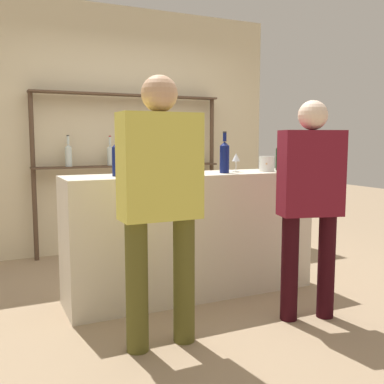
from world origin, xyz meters
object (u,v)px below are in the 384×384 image
wine_glass (236,158)px  counter_bottle_1 (191,157)px  cork_jar (267,164)px  counter_bottle_3 (225,156)px  counter_bottle_0 (132,159)px  counter_bottle_2 (281,156)px  customer_left (160,193)px  customer_right (310,194)px  counter_bottle_4 (118,158)px

wine_glass → counter_bottle_1: bearing=179.8°
cork_jar → counter_bottle_1: bearing=175.4°
counter_bottle_3 → counter_bottle_0: bearing=165.3°
wine_glass → counter_bottle_2: bearing=-0.7°
counter_bottle_3 → wine_glass: counter_bottle_3 is taller
counter_bottle_2 → wine_glass: 0.46m
counter_bottle_1 → customer_left: (-0.57, -0.78, -0.19)m
counter_bottle_1 → counter_bottle_2: (0.89, -0.01, -0.01)m
wine_glass → cork_jar: wine_glass is taller
wine_glass → customer_right: bearing=-81.7°
counter_bottle_2 → counter_bottle_4: size_ratio=0.92×
cork_jar → customer_right: (-0.16, -0.77, -0.17)m
counter_bottle_4 → wine_glass: 1.04m
counter_bottle_4 → customer_left: (0.04, -0.78, -0.19)m
counter_bottle_3 → counter_bottle_4: bearing=175.7°
counter_bottle_0 → counter_bottle_4: (-0.16, -0.13, 0.02)m
counter_bottle_0 → customer_right: 1.40m
counter_bottle_4 → cork_jar: 1.32m
counter_bottle_4 → counter_bottle_0: bearing=38.6°
counter_bottle_2 → customer_left: 1.66m
counter_bottle_2 → cork_jar: (-0.18, -0.05, -0.06)m
counter_bottle_3 → counter_bottle_1: bearing=165.6°
counter_bottle_4 → customer_right: (1.16, -0.82, -0.24)m
wine_glass → customer_left: size_ratio=0.10×
counter_bottle_2 → counter_bottle_0: bearing=174.6°
counter_bottle_3 → cork_jar: size_ratio=2.59×
counter_bottle_0 → counter_bottle_3: size_ratio=0.94×
counter_bottle_4 → counter_bottle_1: bearing=0.4°
counter_bottle_2 → customer_left: (-1.46, -0.78, -0.17)m
counter_bottle_1 → counter_bottle_2: size_ratio=1.07×
counter_bottle_4 → customer_right: customer_right is taller
counter_bottle_2 → cork_jar: size_ratio=2.55×
wine_glass → customer_right: size_ratio=0.10×
counter_bottle_3 → counter_bottle_4: counter_bottle_4 is taller
counter_bottle_0 → cork_jar: (1.16, -0.18, -0.06)m
counter_bottle_0 → counter_bottle_1: size_ratio=0.90×
counter_bottle_0 → counter_bottle_3: (0.73, -0.19, 0.01)m
cork_jar → wine_glass: bearing=168.9°
cork_jar → customer_right: 0.80m
counter_bottle_1 → counter_bottle_4: (-0.61, -0.00, 0.00)m
counter_bottle_3 → customer_left: (-0.85, -0.71, -0.18)m
counter_bottle_3 → customer_right: (0.27, -0.76, -0.24)m
counter_bottle_3 → customer_left: 1.12m
customer_right → counter_bottle_4: bearing=70.1°
counter_bottle_4 → customer_right: bearing=-35.3°
counter_bottle_0 → counter_bottle_1: bearing=-14.9°
counter_bottle_0 → customer_right: customer_right is taller
wine_glass → customer_right: customer_right is taller
customer_left → wine_glass: bearing=-52.1°
counter_bottle_1 → customer_left: size_ratio=0.21×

